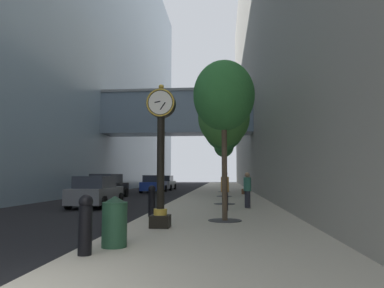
{
  "coord_description": "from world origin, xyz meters",
  "views": [
    {
      "loc": [
        2.98,
        -4.24,
        1.62
      ],
      "look_at": [
        0.83,
        19.93,
        3.74
      ],
      "focal_mm": 33.53,
      "sensor_mm": 36.0,
      "label": 1
    }
  ],
  "objects_px": {
    "street_tree_mid_far": "(224,127)",
    "car_grey_trailing": "(96,192)",
    "pedestrian_by_clock": "(225,190)",
    "car_black_mid": "(107,186)",
    "car_silver_near": "(165,183)",
    "pedestrian_walking": "(247,189)",
    "car_blue_far": "(154,184)",
    "bollard_nearest": "(85,223)",
    "street_tree_mid_near": "(224,117)",
    "bollard_third": "(152,200)",
    "street_clock": "(161,148)",
    "trash_bin": "(115,221)",
    "street_tree_far": "(224,146)",
    "street_tree_near": "(224,96)"
  },
  "relations": [
    {
      "from": "street_tree_mid_far",
      "to": "car_grey_trailing",
      "type": "relative_size",
      "value": 1.44
    },
    {
      "from": "pedestrian_by_clock",
      "to": "car_black_mid",
      "type": "xyz_separation_m",
      "value": [
        -8.31,
        9.67,
        -0.19
      ]
    },
    {
      "from": "street_tree_mid_far",
      "to": "car_silver_near",
      "type": "bearing_deg",
      "value": 115.31
    },
    {
      "from": "pedestrian_walking",
      "to": "car_grey_trailing",
      "type": "relative_size",
      "value": 0.35
    },
    {
      "from": "pedestrian_walking",
      "to": "pedestrian_by_clock",
      "type": "relative_size",
      "value": 0.98
    },
    {
      "from": "pedestrian_by_clock",
      "to": "car_blue_far",
      "type": "relative_size",
      "value": 0.39
    },
    {
      "from": "bollard_nearest",
      "to": "pedestrian_by_clock",
      "type": "distance_m",
      "value": 9.09
    },
    {
      "from": "pedestrian_walking",
      "to": "car_black_mid",
      "type": "distance_m",
      "value": 12.47
    },
    {
      "from": "street_tree_mid_near",
      "to": "bollard_third",
      "type": "bearing_deg",
      "value": -113.93
    },
    {
      "from": "bollard_third",
      "to": "car_black_mid",
      "type": "xyz_separation_m",
      "value": [
        -5.68,
        12.14,
        0.1
      ]
    },
    {
      "from": "street_clock",
      "to": "car_grey_trailing",
      "type": "relative_size",
      "value": 0.9
    },
    {
      "from": "pedestrian_walking",
      "to": "car_blue_far",
      "type": "xyz_separation_m",
      "value": [
        -7.7,
        16.94,
        -0.2
      ]
    },
    {
      "from": "street_tree_mid_near",
      "to": "trash_bin",
      "type": "height_order",
      "value": "street_tree_mid_near"
    },
    {
      "from": "street_tree_mid_near",
      "to": "street_tree_far",
      "type": "bearing_deg",
      "value": 90.0
    },
    {
      "from": "street_tree_mid_near",
      "to": "car_black_mid",
      "type": "distance_m",
      "value": 11.07
    },
    {
      "from": "pedestrian_walking",
      "to": "car_blue_far",
      "type": "relative_size",
      "value": 0.38
    },
    {
      "from": "street_tree_mid_far",
      "to": "street_tree_far",
      "type": "xyz_separation_m",
      "value": [
        0.0,
        6.81,
        -0.84
      ]
    },
    {
      "from": "street_tree_far",
      "to": "car_black_mid",
      "type": "height_order",
      "value": "street_tree_far"
    },
    {
      "from": "street_clock",
      "to": "street_tree_mid_near",
      "type": "distance_m",
      "value": 8.99
    },
    {
      "from": "street_tree_mid_near",
      "to": "street_tree_mid_far",
      "type": "distance_m",
      "value": 6.83
    },
    {
      "from": "trash_bin",
      "to": "car_grey_trailing",
      "type": "height_order",
      "value": "car_grey_trailing"
    },
    {
      "from": "car_blue_far",
      "to": "street_tree_mid_far",
      "type": "bearing_deg",
      "value": -50.63
    },
    {
      "from": "street_tree_far",
      "to": "car_black_mid",
      "type": "relative_size",
      "value": 1.13
    },
    {
      "from": "street_clock",
      "to": "car_black_mid",
      "type": "bearing_deg",
      "value": 113.63
    },
    {
      "from": "street_tree_mid_near",
      "to": "pedestrian_by_clock",
      "type": "relative_size",
      "value": 3.69
    },
    {
      "from": "car_black_mid",
      "to": "car_blue_far",
      "type": "height_order",
      "value": "car_black_mid"
    },
    {
      "from": "pedestrian_walking",
      "to": "car_silver_near",
      "type": "distance_m",
      "value": 23.98
    },
    {
      "from": "street_clock",
      "to": "bollard_nearest",
      "type": "relative_size",
      "value": 3.71
    },
    {
      "from": "street_tree_far",
      "to": "trash_bin",
      "type": "bearing_deg",
      "value": -95.26
    },
    {
      "from": "pedestrian_walking",
      "to": "pedestrian_by_clock",
      "type": "distance_m",
      "value": 1.74
    },
    {
      "from": "car_blue_far",
      "to": "car_silver_near",
      "type": "bearing_deg",
      "value": 89.22
    },
    {
      "from": "street_clock",
      "to": "car_grey_trailing",
      "type": "distance_m",
      "value": 9.5
    },
    {
      "from": "street_tree_far",
      "to": "street_tree_mid_far",
      "type": "bearing_deg",
      "value": -90.0
    },
    {
      "from": "trash_bin",
      "to": "car_silver_near",
      "type": "distance_m",
      "value": 32.33
    },
    {
      "from": "street_tree_mid_far",
      "to": "car_silver_near",
      "type": "relative_size",
      "value": 1.52
    },
    {
      "from": "bollard_nearest",
      "to": "car_black_mid",
      "type": "bearing_deg",
      "value": 107.19
    },
    {
      "from": "bollard_third",
      "to": "car_silver_near",
      "type": "xyz_separation_m",
      "value": [
        -3.97,
        26.61,
        0.05
      ]
    },
    {
      "from": "car_black_mid",
      "to": "street_tree_mid_far",
      "type": "bearing_deg",
      "value": 3.86
    },
    {
      "from": "bollard_nearest",
      "to": "trash_bin",
      "type": "distance_m",
      "value": 0.85
    },
    {
      "from": "street_tree_far",
      "to": "car_grey_trailing",
      "type": "height_order",
      "value": "street_tree_far"
    },
    {
      "from": "bollard_nearest",
      "to": "street_tree_near",
      "type": "bearing_deg",
      "value": 63.76
    },
    {
      "from": "street_tree_far",
      "to": "car_silver_near",
      "type": "distance_m",
      "value": 10.27
    },
    {
      "from": "street_tree_mid_near",
      "to": "car_black_mid",
      "type": "relative_size",
      "value": 1.34
    },
    {
      "from": "pedestrian_by_clock",
      "to": "street_tree_far",
      "type": "bearing_deg",
      "value": 90.07
    },
    {
      "from": "bollard_nearest",
      "to": "car_grey_trailing",
      "type": "bearing_deg",
      "value": 109.14
    },
    {
      "from": "car_silver_near",
      "to": "car_grey_trailing",
      "type": "height_order",
      "value": "car_silver_near"
    },
    {
      "from": "street_tree_mid_near",
      "to": "car_blue_far",
      "type": "relative_size",
      "value": 1.43
    },
    {
      "from": "pedestrian_walking",
      "to": "car_black_mid",
      "type": "relative_size",
      "value": 0.35
    },
    {
      "from": "car_silver_near",
      "to": "street_tree_mid_far",
      "type": "bearing_deg",
      "value": -64.69
    },
    {
      "from": "car_blue_far",
      "to": "car_grey_trailing",
      "type": "relative_size",
      "value": 0.93
    }
  ]
}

